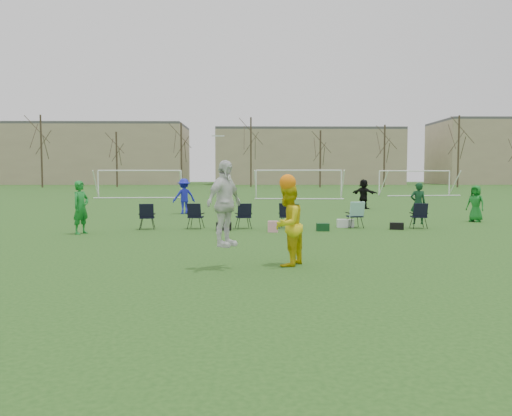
{
  "coord_description": "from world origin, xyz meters",
  "views": [
    {
      "loc": [
        -0.16,
        -10.72,
        2.06
      ],
      "look_at": [
        -0.02,
        1.23,
        1.25
      ],
      "focal_mm": 35.0,
      "sensor_mm": 36.0,
      "label": 1
    }
  ],
  "objects_px": {
    "fielder_green_near": "(81,207)",
    "fielder_blue": "(184,196)",
    "goal_mid": "(299,176)",
    "goal_left": "(140,176)",
    "center_contest": "(261,215)",
    "goal_right": "(415,176)",
    "fielder_black": "(364,194)",
    "fielder_green_far": "(476,204)"
  },
  "relations": [
    {
      "from": "fielder_blue",
      "to": "goal_right",
      "type": "distance_m",
      "value": 29.98
    },
    {
      "from": "fielder_green_near",
      "to": "fielder_blue",
      "type": "bearing_deg",
      "value": 10.31
    },
    {
      "from": "goal_left",
      "to": "goal_right",
      "type": "bearing_deg",
      "value": 3.75
    },
    {
      "from": "fielder_blue",
      "to": "center_contest",
      "type": "relative_size",
      "value": 0.63
    },
    {
      "from": "fielder_green_near",
      "to": "fielder_green_far",
      "type": "xyz_separation_m",
      "value": [
        15.64,
        4.22,
        -0.13
      ]
    },
    {
      "from": "goal_left",
      "to": "goal_mid",
      "type": "relative_size",
      "value": 1.0
    },
    {
      "from": "fielder_green_near",
      "to": "fielder_blue",
      "type": "relative_size",
      "value": 1.0
    },
    {
      "from": "goal_mid",
      "to": "center_contest",
      "type": "bearing_deg",
      "value": -93.06
    },
    {
      "from": "goal_left",
      "to": "goal_right",
      "type": "relative_size",
      "value": 1.01
    },
    {
      "from": "fielder_blue",
      "to": "goal_left",
      "type": "bearing_deg",
      "value": -95.47
    },
    {
      "from": "fielder_green_near",
      "to": "fielder_blue",
      "type": "xyz_separation_m",
      "value": [
        2.39,
        8.84,
        0.0
      ]
    },
    {
      "from": "center_contest",
      "to": "fielder_black",
      "type": "bearing_deg",
      "value": 70.67
    },
    {
      "from": "center_contest",
      "to": "goal_mid",
      "type": "xyz_separation_m",
      "value": [
        3.93,
        31.75,
        0.76
      ]
    },
    {
      "from": "goal_left",
      "to": "goal_mid",
      "type": "bearing_deg",
      "value": -13.13
    },
    {
      "from": "fielder_green_far",
      "to": "goal_mid",
      "type": "relative_size",
      "value": 0.21
    },
    {
      "from": "fielder_green_near",
      "to": "goal_mid",
      "type": "distance_m",
      "value": 27.39
    },
    {
      "from": "fielder_green_near",
      "to": "fielder_green_far",
      "type": "height_order",
      "value": "fielder_green_near"
    },
    {
      "from": "fielder_blue",
      "to": "goal_mid",
      "type": "distance_m",
      "value": 18.33
    },
    {
      "from": "fielder_green_near",
      "to": "fielder_green_far",
      "type": "distance_m",
      "value": 16.2
    },
    {
      "from": "fielder_green_near",
      "to": "goal_right",
      "type": "distance_m",
      "value": 38.42
    },
    {
      "from": "fielder_green_near",
      "to": "goal_right",
      "type": "relative_size",
      "value": 0.25
    },
    {
      "from": "fielder_green_near",
      "to": "goal_mid",
      "type": "relative_size",
      "value": 0.25
    },
    {
      "from": "fielder_green_far",
      "to": "goal_left",
      "type": "xyz_separation_m",
      "value": [
        -19.63,
        23.26,
        1.13
      ]
    },
    {
      "from": "fielder_green_near",
      "to": "fielder_black",
      "type": "height_order",
      "value": "fielder_green_near"
    },
    {
      "from": "fielder_green_near",
      "to": "center_contest",
      "type": "height_order",
      "value": "center_contest"
    },
    {
      "from": "fielder_blue",
      "to": "fielder_green_far",
      "type": "height_order",
      "value": "fielder_blue"
    },
    {
      "from": "fielder_green_near",
      "to": "fielder_blue",
      "type": "distance_m",
      "value": 9.15
    },
    {
      "from": "fielder_green_near",
      "to": "goal_left",
      "type": "bearing_deg",
      "value": 33.73
    },
    {
      "from": "fielder_black",
      "to": "goal_left",
      "type": "height_order",
      "value": "goal_left"
    },
    {
      "from": "goal_right",
      "to": "goal_left",
      "type": "bearing_deg",
      "value": -179.25
    },
    {
      "from": "fielder_blue",
      "to": "goal_mid",
      "type": "relative_size",
      "value": 0.25
    },
    {
      "from": "center_contest",
      "to": "goal_right",
      "type": "bearing_deg",
      "value": 67.12
    },
    {
      "from": "goal_right",
      "to": "fielder_green_near",
      "type": "bearing_deg",
      "value": -132.96
    },
    {
      "from": "fielder_green_near",
      "to": "goal_mid",
      "type": "xyz_separation_m",
      "value": [
        10.01,
        25.48,
        1.0
      ]
    },
    {
      "from": "fielder_blue",
      "to": "fielder_green_far",
      "type": "distance_m",
      "value": 14.03
    },
    {
      "from": "fielder_black",
      "to": "fielder_green_near",
      "type": "bearing_deg",
      "value": 86.69
    },
    {
      "from": "fielder_green_near",
      "to": "goal_left",
      "type": "xyz_separation_m",
      "value": [
        -3.99,
        27.48,
        1.0
      ]
    },
    {
      "from": "goal_left",
      "to": "fielder_green_near",
      "type": "bearing_deg",
      "value": -86.74
    },
    {
      "from": "fielder_green_near",
      "to": "goal_right",
      "type": "bearing_deg",
      "value": -9.49
    },
    {
      "from": "center_contest",
      "to": "goal_left",
      "type": "distance_m",
      "value": 35.23
    },
    {
      "from": "center_contest",
      "to": "goal_mid",
      "type": "height_order",
      "value": "center_contest"
    },
    {
      "from": "fielder_green_far",
      "to": "goal_left",
      "type": "height_order",
      "value": "goal_left"
    }
  ]
}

